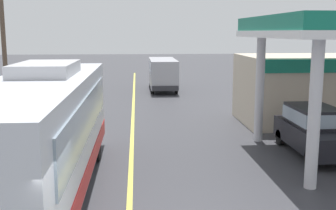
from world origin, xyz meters
TOP-DOWN VIEW (x-y plane):
  - ground at (0.00, 20.00)m, footprint 120.00×120.00m
  - lane_divider_stripe at (0.00, 15.00)m, footprint 0.16×50.00m
  - coach_bus_main at (-2.37, 4.46)m, footprint 2.60×11.04m
  - gas_station_roadside at (9.02, 11.52)m, footprint 9.10×11.95m
  - car_at_pump at (6.81, 7.94)m, footprint 1.70×4.20m
  - minibus_opposing_lane at (2.28, 25.91)m, footprint 2.04×6.13m
  - utility_pole_roadside at (-6.72, 15.93)m, footprint 1.80×0.24m

SIDE VIEW (x-z plane):
  - ground at x=0.00m, z-range 0.00..0.00m
  - lane_divider_stripe at x=0.00m, z-range 0.00..0.01m
  - car_at_pump at x=6.81m, z-range 0.10..1.92m
  - minibus_opposing_lane at x=2.28m, z-range 0.25..2.69m
  - coach_bus_main at x=-2.37m, z-range -0.12..3.56m
  - gas_station_roadside at x=9.02m, z-range 0.08..5.18m
  - utility_pole_roadside at x=-6.72m, z-range 0.18..8.22m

